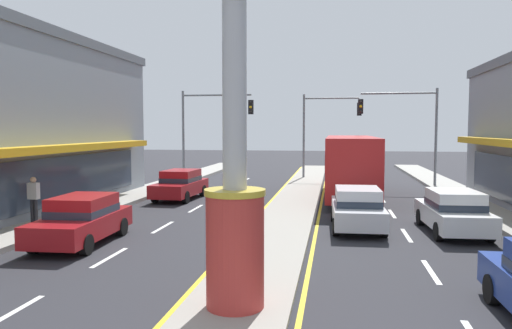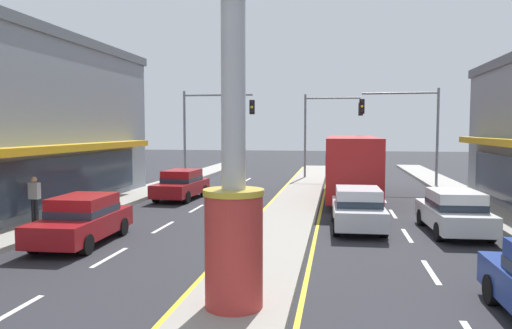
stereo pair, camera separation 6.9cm
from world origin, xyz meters
name	(u,v)px [view 1 (the left image)]	position (x,y,z in m)	size (l,w,h in m)	color
median_strip	(291,210)	(0.00, 18.00, 0.07)	(2.22, 52.00, 0.14)	gray
sidewalk_left	(85,211)	(-8.81, 16.00, 0.09)	(2.20, 60.00, 0.18)	#9E9B93
lane_markings	(288,216)	(0.00, 16.65, 0.00)	(8.96, 52.00, 0.01)	silver
district_sign	(235,101)	(0.00, 5.57, 4.22)	(7.95, 1.21, 7.68)	#B7332D
traffic_light_left_side	(209,120)	(-6.34, 27.87, 4.25)	(4.86, 0.46, 6.20)	slate
traffic_light_right_side	(407,120)	(6.34, 28.07, 4.25)	(4.86, 0.46, 6.20)	slate
traffic_light_median_far	(324,122)	(1.15, 32.35, 4.19)	(4.20, 0.46, 6.20)	slate
sedan_near_right_lane	(82,219)	(-6.06, 10.68, 0.79)	(1.97, 4.37, 1.53)	maroon
sedan_far_right_lane	(180,184)	(-6.06, 20.82, 0.79)	(2.01, 4.39, 1.53)	maroon
sedan_mid_left_lane	(453,211)	(6.06, 14.19, 0.79)	(2.00, 4.38, 1.53)	white
bus_far_left_oncoming	(350,163)	(2.76, 23.13, 1.87)	(2.60, 11.21, 3.26)	#B21E1E
sedan_kerb_right	(357,208)	(2.76, 14.43, 0.79)	(1.94, 4.35, 1.53)	silver
pedestrian_near_kerb	(34,197)	(-9.12, 12.78, 1.16)	(0.42, 0.25, 1.72)	black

